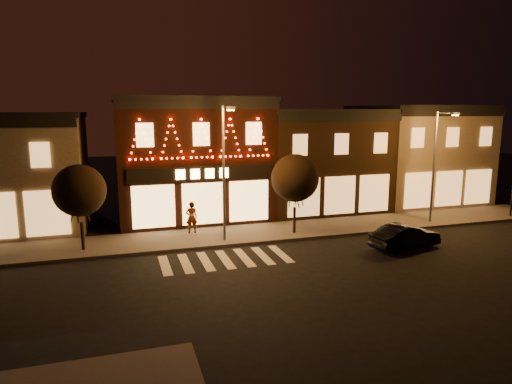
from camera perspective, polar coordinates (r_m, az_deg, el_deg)
name	(u,v)px	position (r m, az deg, el deg)	size (l,w,h in m)	color
ground	(247,289)	(19.42, -1.13, -12.18)	(120.00, 120.00, 0.00)	black
sidewalk_far	(242,234)	(27.19, -1.77, -5.38)	(44.00, 4.00, 0.15)	#47423D
building_pulp	(191,158)	(31.77, -8.20, 4.32)	(10.20, 8.34, 8.30)	black
building_right_a	(316,159)	(34.61, 7.58, 4.15)	(9.20, 8.28, 7.50)	#342212
building_right_b	(416,154)	(39.22, 19.65, 4.58)	(9.20, 8.28, 7.80)	#6B624C
streetlamp_mid	(225,163)	(24.77, -4.00, 3.67)	(0.48, 1.72, 7.53)	#59595E
streetlamp_right	(437,158)	(31.26, 21.92, 3.98)	(0.47, 1.66, 7.21)	#59595E
tree_left	(79,191)	(25.04, -21.48, 0.17)	(2.72, 2.72, 4.54)	black
tree_right	(295,178)	(26.71, 4.97, 1.77)	(2.84, 2.84, 4.75)	black
dark_sedan	(405,237)	(25.86, 18.37, -5.38)	(1.41, 4.05, 1.34)	black
pedestrian	(192,217)	(27.24, -8.17, -3.21)	(0.70, 0.46, 1.91)	gray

